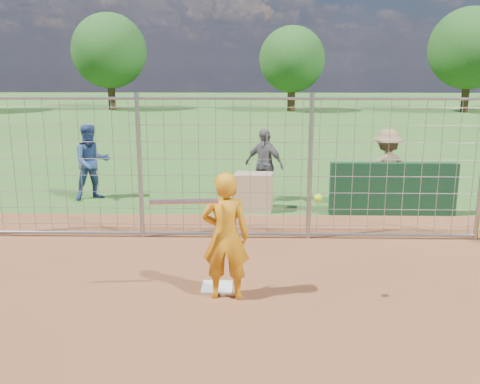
{
  "coord_description": "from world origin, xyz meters",
  "views": [
    {
      "loc": [
        0.49,
        -7.22,
        3.1
      ],
      "look_at": [
        0.3,
        0.8,
        1.15
      ],
      "focal_mm": 40.0,
      "sensor_mm": 36.0,
      "label": 1
    }
  ],
  "objects_px": {
    "bystander_a": "(92,162)",
    "bystander_c": "(386,170)",
    "equipment_bin": "(253,192)",
    "batter": "(226,236)",
    "bystander_b": "(264,165)"
  },
  "relations": [
    {
      "from": "bystander_a",
      "to": "bystander_c",
      "type": "height_order",
      "value": "bystander_a"
    },
    {
      "from": "bystander_c",
      "to": "equipment_bin",
      "type": "height_order",
      "value": "bystander_c"
    },
    {
      "from": "bystander_a",
      "to": "equipment_bin",
      "type": "distance_m",
      "value": 3.85
    },
    {
      "from": "bystander_c",
      "to": "equipment_bin",
      "type": "distance_m",
      "value": 2.87
    },
    {
      "from": "equipment_bin",
      "to": "batter",
      "type": "bearing_deg",
      "value": -88.62
    },
    {
      "from": "batter",
      "to": "bystander_a",
      "type": "height_order",
      "value": "bystander_a"
    },
    {
      "from": "bystander_b",
      "to": "bystander_c",
      "type": "relative_size",
      "value": 0.96
    },
    {
      "from": "equipment_bin",
      "to": "bystander_b",
      "type": "bearing_deg",
      "value": 79.38
    },
    {
      "from": "bystander_a",
      "to": "bystander_c",
      "type": "bearing_deg",
      "value": -36.18
    },
    {
      "from": "batter",
      "to": "equipment_bin",
      "type": "xyz_separation_m",
      "value": [
        0.38,
        4.44,
        -0.47
      ]
    },
    {
      "from": "batter",
      "to": "bystander_a",
      "type": "xyz_separation_m",
      "value": [
        -3.34,
        5.3,
        0.0
      ]
    },
    {
      "from": "bystander_b",
      "to": "equipment_bin",
      "type": "distance_m",
      "value": 0.92
    },
    {
      "from": "batter",
      "to": "bystander_b",
      "type": "height_order",
      "value": "batter"
    },
    {
      "from": "bystander_a",
      "to": "bystander_b",
      "type": "distance_m",
      "value": 3.96
    },
    {
      "from": "bystander_a",
      "to": "bystander_c",
      "type": "relative_size",
      "value": 1.0
    }
  ]
}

